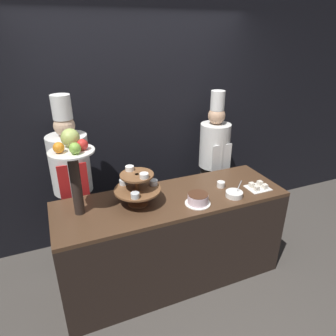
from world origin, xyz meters
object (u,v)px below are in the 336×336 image
object	(u,v)px
fruit_pedestal	(73,159)
cake_round	(198,199)
serving_bowl_near	(234,194)
chef_center_left	(214,158)
cup_white	(221,184)
chef_left	(72,179)
cake_square_tray	(258,187)
tiered_stand	(137,186)

from	to	relation	value
fruit_pedestal	cake_round	bearing A→B (deg)	-15.27
serving_bowl_near	chef_center_left	distance (m)	0.86
fruit_pedestal	serving_bowl_near	bearing A→B (deg)	-11.79
cup_white	serving_bowl_near	size ratio (longest dim) A/B	0.49
serving_bowl_near	chef_center_left	world-z (taller)	chef_center_left
cup_white	chef_left	xyz separation A→B (m)	(-1.31, 0.61, 0.03)
cake_round	chef_left	distance (m)	1.25
cake_round	serving_bowl_near	xyz separation A→B (m)	(0.36, -0.01, -0.02)
cake_round	cake_square_tray	size ratio (longest dim) A/B	1.06
tiered_stand	cup_white	distance (m)	0.84
chef_left	chef_center_left	distance (m)	1.59
chef_center_left	chef_left	bearing A→B (deg)	-180.00
fruit_pedestal	serving_bowl_near	size ratio (longest dim) A/B	4.50
fruit_pedestal	cake_square_tray	xyz separation A→B (m)	(1.62, -0.23, -0.46)
cake_square_tray	serving_bowl_near	size ratio (longest dim) A/B	1.36
cake_square_tray	chef_left	world-z (taller)	chef_left
chef_left	cup_white	bearing A→B (deg)	-25.02
cake_round	chef_center_left	size ratio (longest dim) A/B	0.13
cake_square_tray	chef_center_left	xyz separation A→B (m)	(-0.03, 0.77, 0.00)
cake_round	chef_left	xyz separation A→B (m)	(-0.96, 0.80, 0.01)
cake_square_tray	chef_left	distance (m)	1.80
fruit_pedestal	serving_bowl_near	distance (m)	1.43
serving_bowl_near	tiered_stand	bearing A→B (deg)	166.05
cake_round	chef_center_left	distance (m)	1.02
tiered_stand	cake_round	distance (m)	0.53
fruit_pedestal	cake_round	xyz separation A→B (m)	(0.96, -0.26, -0.43)
tiered_stand	fruit_pedestal	size ratio (longest dim) A/B	0.57
chef_center_left	serving_bowl_near	bearing A→B (deg)	-108.05
tiered_stand	chef_left	bearing A→B (deg)	128.59
cup_white	cake_round	bearing A→B (deg)	-151.63
cup_white	serving_bowl_near	distance (m)	0.20
fruit_pedestal	cup_white	bearing A→B (deg)	-3.24
tiered_stand	chef_center_left	size ratio (longest dim) A/B	0.23
cake_square_tray	serving_bowl_near	distance (m)	0.30
chef_left	tiered_stand	bearing A→B (deg)	-51.41
fruit_pedestal	chef_left	size ratio (longest dim) A/B	0.39
chef_left	chef_center_left	xyz separation A→B (m)	(1.59, 0.00, -0.04)
cake_round	chef_center_left	world-z (taller)	chef_center_left
cake_square_tray	fruit_pedestal	bearing A→B (deg)	171.86
chef_left	serving_bowl_near	bearing A→B (deg)	-31.54
chef_center_left	fruit_pedestal	bearing A→B (deg)	-161.32
tiered_stand	cake_square_tray	world-z (taller)	tiered_stand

